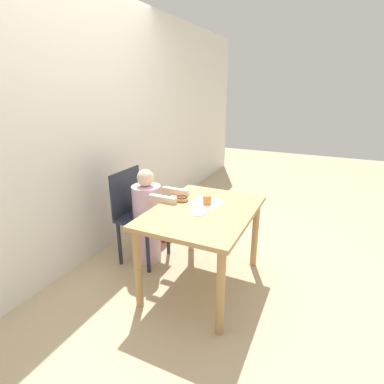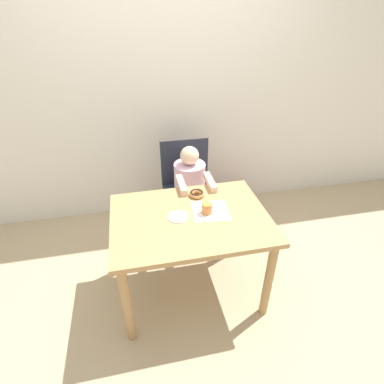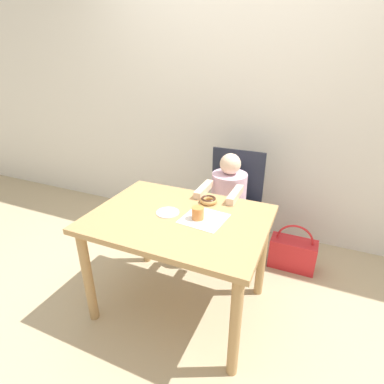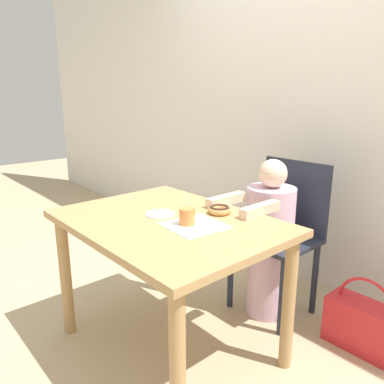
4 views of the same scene
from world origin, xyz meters
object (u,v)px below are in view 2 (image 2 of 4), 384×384
Objects in this scene: child_figure at (190,196)px; handbag at (239,211)px; cup at (207,208)px; chair at (187,187)px; donut at (197,194)px.

child_figure is 0.63m from handbag.
handbag is at bearing 53.31° from cup.
chair is at bearing 89.52° from cup.
child_figure reaches higher than donut.
child_figure is 0.67m from cup.
chair is at bearing 90.00° from child_figure.
child_figure reaches higher than chair.
chair is 0.55m from donut.
child_figure reaches higher than handbag.
cup is (0.02, -0.23, 0.02)m from donut.
child_figure is at bearing -90.00° from chair.
child_figure is 8.16× the size of donut.
chair reaches higher than donut.
chair is 11.55× the size of cup.
handbag is (0.53, 0.11, -0.32)m from child_figure.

